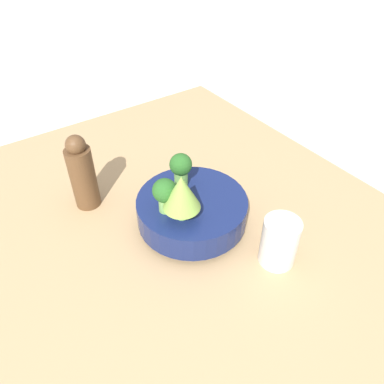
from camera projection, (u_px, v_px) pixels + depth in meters
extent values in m
plane|color=silver|center=(200.00, 247.00, 0.78)|extent=(6.00, 6.00, 0.00)
cube|color=tan|center=(200.00, 242.00, 0.77)|extent=(1.16, 0.85, 0.03)
cylinder|color=navy|center=(192.00, 222.00, 0.78)|extent=(0.10, 0.10, 0.01)
cylinder|color=navy|center=(192.00, 210.00, 0.76)|extent=(0.22, 0.22, 0.05)
cylinder|color=#6BA34C|center=(181.00, 178.00, 0.76)|extent=(0.03, 0.03, 0.04)
sphere|color=#286023|center=(181.00, 164.00, 0.74)|extent=(0.05, 0.05, 0.05)
cylinder|color=#6BA34C|center=(182.00, 212.00, 0.70)|extent=(0.02, 0.02, 0.02)
cone|color=#84AD47|center=(181.00, 192.00, 0.66)|extent=(0.07, 0.07, 0.07)
cylinder|color=#7AB256|center=(165.00, 204.00, 0.71)|extent=(0.03, 0.03, 0.03)
sphere|color=#286023|center=(165.00, 191.00, 0.69)|extent=(0.05, 0.05, 0.05)
cylinder|color=silver|center=(279.00, 242.00, 0.68)|extent=(0.07, 0.07, 0.10)
cylinder|color=brown|center=(83.00, 178.00, 0.79)|extent=(0.05, 0.05, 0.14)
sphere|color=brown|center=(75.00, 145.00, 0.74)|extent=(0.04, 0.04, 0.04)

